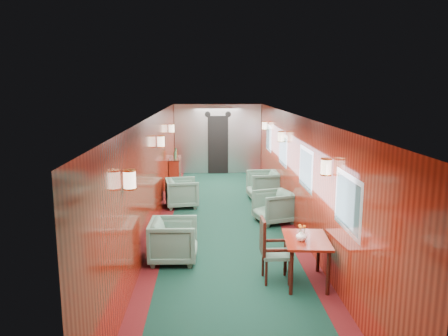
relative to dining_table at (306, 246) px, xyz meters
name	(u,v)px	position (x,y,z in m)	size (l,w,h in m)	color
room	(225,152)	(-1.11, 2.82, 1.04)	(12.00, 12.10, 2.40)	black
bulkhead	(218,139)	(-1.11, 8.73, 0.59)	(2.98, 0.17, 2.39)	#B6B9BE
windows_right	(293,158)	(0.38, 3.07, 0.85)	(0.02, 8.60, 0.80)	silver
wall_sconces	(224,141)	(-1.11, 3.39, 1.19)	(2.97, 7.97, 0.25)	beige
dining_table	(306,246)	(0.00, 0.00, 0.00)	(0.73, 1.00, 0.71)	maroon
side_chair	(270,247)	(-0.54, 0.09, -0.05)	(0.46, 0.48, 1.01)	#1C4239
credenza	(175,172)	(-2.45, 6.57, -0.14)	(0.32, 1.00, 1.18)	maroon
flower_vase	(301,235)	(-0.10, -0.08, 0.20)	(0.16, 0.16, 0.17)	white
armchair_left_near	(174,241)	(-2.09, 0.93, -0.23)	(0.79, 0.81, 0.74)	#1C4239
armchair_left_far	(182,193)	(-2.13, 4.42, -0.24)	(0.77, 0.79, 0.72)	#1C4239
armchair_right_near	(274,207)	(-0.03, 3.04, -0.24)	(0.76, 0.78, 0.71)	#1C4239
armchair_right_far	(264,185)	(0.01, 5.05, -0.21)	(0.82, 0.85, 0.77)	#1C4239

